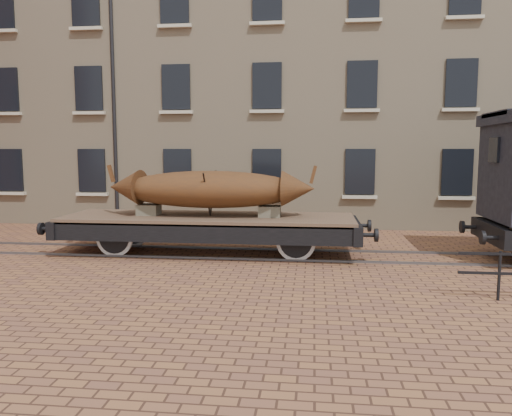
# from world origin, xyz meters

# --- Properties ---
(ground) EXTENTS (90.00, 90.00, 0.00)m
(ground) POSITION_xyz_m (0.00, 0.00, 0.00)
(ground) COLOR brown
(warehouse_cream) EXTENTS (40.00, 10.19, 14.00)m
(warehouse_cream) POSITION_xyz_m (3.00, 9.99, 7.00)
(warehouse_cream) COLOR #C8B08B
(warehouse_cream) RESTS_ON ground
(rail_track) EXTENTS (30.00, 1.52, 0.06)m
(rail_track) POSITION_xyz_m (0.00, 0.00, 0.03)
(rail_track) COLOR #59595E
(rail_track) RESTS_ON ground
(flatcar_wagon) EXTENTS (9.43, 2.56, 1.42)m
(flatcar_wagon) POSITION_xyz_m (-3.73, 0.00, 0.89)
(flatcar_wagon) COLOR brown
(flatcar_wagon) RESTS_ON ground
(iron_boat) EXTENTS (6.10, 1.78, 1.48)m
(iron_boat) POSITION_xyz_m (-3.68, 0.00, 1.89)
(iron_boat) COLOR #542E14
(iron_boat) RESTS_ON flatcar_wagon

